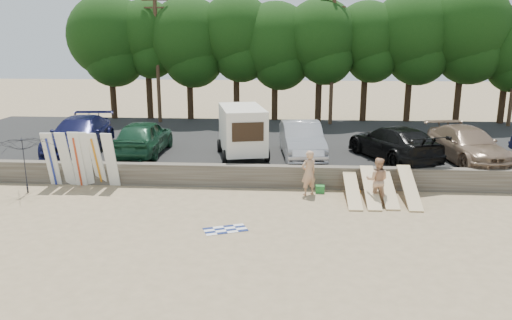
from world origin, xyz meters
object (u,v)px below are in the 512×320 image
object	(u,v)px
car_3	(394,143)
beachgoer_a	(309,173)
box_trailer	(242,129)
car_0	(79,135)
beachgoer_b	(377,180)
car_4	(467,145)
cooler	(320,189)
beach_umbrella	(24,165)
car_1	(144,137)
car_2	(302,140)

from	to	relation	value
car_3	beachgoer_a	bearing A→B (deg)	18.99
box_trailer	car_0	xyz separation A→B (m)	(-8.58, 0.43, -0.50)
car_3	beachgoer_b	distance (m)	4.86
box_trailer	car_4	world-z (taller)	box_trailer
box_trailer	car_4	xyz separation A→B (m)	(10.93, -0.25, -0.59)
beachgoer_b	cooler	size ratio (longest dim) A/B	4.93
box_trailer	beachgoer_b	bearing A→B (deg)	-51.74
car_4	beachgoer_a	xyz separation A→B (m)	(-7.71, -3.67, -0.55)
beach_umbrella	car_3	bearing A→B (deg)	14.81
beachgoer_b	cooler	xyz separation A→B (m)	(-2.22, 1.13, -0.78)
beachgoer_a	car_0	bearing A→B (deg)	-50.29
car_1	cooler	xyz separation A→B (m)	(8.83, -3.77, -1.43)
car_2	car_4	bearing A→B (deg)	-8.67
car_2	car_4	size ratio (longest dim) A/B	0.95
car_0	car_4	xyz separation A→B (m)	(19.50, -0.68, -0.08)
car_2	car_4	world-z (taller)	car_2
beach_umbrella	car_1	bearing A→B (deg)	50.39
box_trailer	beachgoer_a	bearing A→B (deg)	-64.01
car_4	cooler	xyz separation A→B (m)	(-7.19, -3.35, -1.36)
car_0	beachgoer_b	xyz separation A→B (m)	(14.53, -5.15, -0.66)
car_1	beach_umbrella	world-z (taller)	beach_umbrella
car_1	car_2	size ratio (longest dim) A/B	0.98
car_0	car_2	size ratio (longest dim) A/B	1.16
car_0	beachgoer_a	xyz separation A→B (m)	(11.79, -4.35, -0.63)
box_trailer	beach_umbrella	size ratio (longest dim) A/B	1.54
car_4	beachgoer_a	size ratio (longest dim) A/B	2.90
car_1	car_4	size ratio (longest dim) A/B	0.93
beachgoer_a	beach_umbrella	distance (m)	12.17
beachgoer_a	beach_umbrella	world-z (taller)	beach_umbrella
box_trailer	beachgoer_b	distance (m)	7.69
car_3	car_4	world-z (taller)	car_3
cooler	beach_umbrella	distance (m)	12.76
box_trailer	car_2	size ratio (longest dim) A/B	0.80
car_4	beach_umbrella	bearing A→B (deg)	-177.70
car_1	beach_umbrella	size ratio (longest dim) A/B	1.88
car_2	cooler	size ratio (longest dim) A/B	14.04
box_trailer	cooler	bearing A→B (deg)	-57.26
beachgoer_a	beach_umbrella	size ratio (longest dim) A/B	0.70
car_3	beachgoer_b	size ratio (longest dim) A/B	3.10
car_0	beachgoer_b	world-z (taller)	car_0
beachgoer_a	beachgoer_b	size ratio (longest dim) A/B	1.04
car_3	cooler	distance (m)	5.26
beachgoer_b	beach_umbrella	distance (m)	14.91
car_3	beachgoer_b	xyz separation A→B (m)	(-1.50, -4.58, -0.61)
car_0	car_4	world-z (taller)	car_0
box_trailer	car_1	world-z (taller)	box_trailer
car_2	car_3	size ratio (longest dim) A/B	0.92
beachgoer_b	box_trailer	bearing A→B (deg)	-28.38
cooler	beachgoer_a	bearing A→B (deg)	-144.98
car_0	car_4	size ratio (longest dim) A/B	1.10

